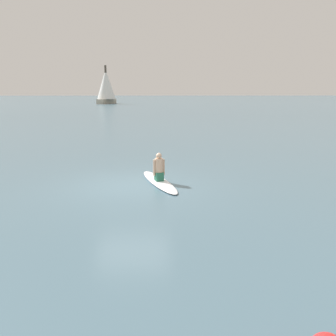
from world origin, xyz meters
The scene contains 4 objects.
ground_plane centered at (0.00, 0.00, 0.00)m, with size 400.00×400.00×0.00m, color slate.
surfboard centered at (0.38, -0.90, 0.04)m, with size 3.28×0.60×0.08m, color white.
person_paddler centered at (0.38, -0.90, 0.52)m, with size 0.38×0.42×0.96m.
sailboat_far_left centered at (72.52, 11.68, 4.09)m, with size 6.29×5.54×8.68m.
Camera 1 is at (-11.31, -0.97, 3.12)m, focal length 37.47 mm.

